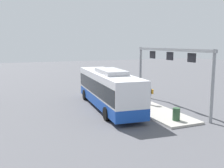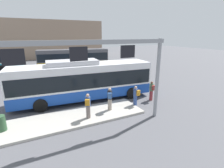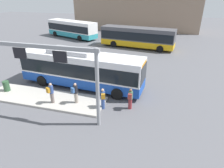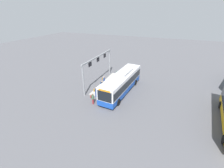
{
  "view_description": "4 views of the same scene",
  "coord_description": "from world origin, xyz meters",
  "px_view_note": "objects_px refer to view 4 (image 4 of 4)",
  "views": [
    {
      "loc": [
        -20.53,
        8.25,
        5.59
      ],
      "look_at": [
        2.42,
        -1.41,
        1.68
      ],
      "focal_mm": 41.71,
      "sensor_mm": 36.0,
      "label": 1
    },
    {
      "loc": [
        -3.98,
        -13.32,
        5.41
      ],
      "look_at": [
        2.26,
        -0.76,
        1.31
      ],
      "focal_mm": 27.12,
      "sensor_mm": 36.0,
      "label": 2
    },
    {
      "loc": [
        6.99,
        -14.84,
        8.0
      ],
      "look_at": [
        3.32,
        -1.42,
        1.27
      ],
      "focal_mm": 30.7,
      "sensor_mm": 36.0,
      "label": 3
    },
    {
      "loc": [
        21.29,
        6.99,
        12.27
      ],
      "look_at": [
        1.17,
        -1.25,
        1.73
      ],
      "focal_mm": 24.31,
      "sensor_mm": 36.0,
      "label": 4
    }
  ],
  "objects_px": {
    "bus_main": "(122,82)",
    "person_waiting_far": "(104,80)",
    "person_waiting_mid": "(102,85)",
    "person_boarding": "(93,99)",
    "person_waiting_near": "(96,92)",
    "trash_bin": "(117,74)"
  },
  "relations": [
    {
      "from": "bus_main",
      "to": "person_waiting_mid",
      "type": "xyz_separation_m",
      "value": [
        0.9,
        -3.16,
        -0.76
      ]
    },
    {
      "from": "person_boarding",
      "to": "trash_bin",
      "type": "relative_size",
      "value": 1.86
    },
    {
      "from": "person_waiting_mid",
      "to": "person_boarding",
      "type": "bearing_deg",
      "value": -56.59
    },
    {
      "from": "person_waiting_near",
      "to": "person_waiting_far",
      "type": "distance_m",
      "value": 4.03
    },
    {
      "from": "person_boarding",
      "to": "person_waiting_near",
      "type": "height_order",
      "value": "same"
    },
    {
      "from": "bus_main",
      "to": "person_boarding",
      "type": "xyz_separation_m",
      "value": [
        5.07,
        -2.67,
        -0.92
      ]
    },
    {
      "from": "bus_main",
      "to": "trash_bin",
      "type": "distance_m",
      "value": 6.6
    },
    {
      "from": "bus_main",
      "to": "person_waiting_far",
      "type": "height_order",
      "value": "bus_main"
    },
    {
      "from": "person_waiting_near",
      "to": "person_waiting_mid",
      "type": "height_order",
      "value": "person_waiting_mid"
    },
    {
      "from": "bus_main",
      "to": "person_waiting_near",
      "type": "relative_size",
      "value": 6.95
    },
    {
      "from": "trash_bin",
      "to": "person_waiting_mid",
      "type": "bearing_deg",
      "value": -2.2
    },
    {
      "from": "person_waiting_mid",
      "to": "person_waiting_far",
      "type": "height_order",
      "value": "same"
    },
    {
      "from": "bus_main",
      "to": "person_waiting_near",
      "type": "xyz_separation_m",
      "value": [
        3.11,
        -3.18,
        -0.92
      ]
    },
    {
      "from": "person_boarding",
      "to": "person_waiting_mid",
      "type": "xyz_separation_m",
      "value": [
        -4.17,
        -0.49,
        0.16
      ]
    },
    {
      "from": "person_waiting_mid",
      "to": "person_waiting_far",
      "type": "xyz_separation_m",
      "value": [
        -1.79,
        -0.49,
        0.0
      ]
    },
    {
      "from": "person_boarding",
      "to": "trash_bin",
      "type": "height_order",
      "value": "person_boarding"
    },
    {
      "from": "person_boarding",
      "to": "person_waiting_near",
      "type": "xyz_separation_m",
      "value": [
        -1.96,
        -0.52,
        0.0
      ]
    },
    {
      "from": "person_boarding",
      "to": "person_waiting_far",
      "type": "distance_m",
      "value": 6.04
    },
    {
      "from": "person_waiting_near",
      "to": "trash_bin",
      "type": "distance_m",
      "value": 8.92
    },
    {
      "from": "bus_main",
      "to": "person_waiting_mid",
      "type": "relative_size",
      "value": 6.95
    },
    {
      "from": "person_boarding",
      "to": "person_waiting_near",
      "type": "distance_m",
      "value": 2.03
    },
    {
      "from": "bus_main",
      "to": "trash_bin",
      "type": "bearing_deg",
      "value": -148.68
    }
  ]
}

